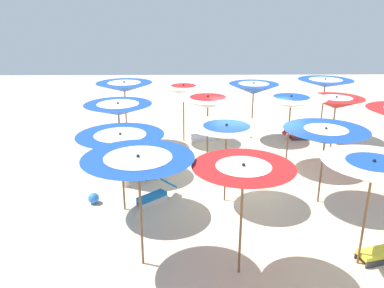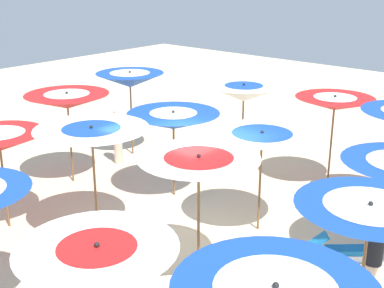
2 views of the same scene
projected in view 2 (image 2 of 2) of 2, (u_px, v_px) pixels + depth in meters
The scene contains 15 objects.
ground at pixel (187, 236), 11.30m from camera, with size 40.41×40.41×0.04m, color beige.
beach_umbrella_1 at pixel (335, 104), 13.13m from camera, with size 1.95×1.95×2.42m.
beach_umbrella_2 at pixel (244, 93), 14.58m from camera, with size 2.01×2.01×2.39m.
beach_umbrella_3 at pixel (130, 80), 15.41m from camera, with size 1.97×1.97×2.55m.
beach_umbrella_5 at pixel (262, 141), 10.93m from camera, with size 2.08×2.08×2.26m.
beach_umbrella_6 at pixel (173, 121), 12.67m from camera, with size 2.23×2.23×2.18m.
beach_umbrella_7 at pixel (67, 101), 13.43m from camera, with size 2.13×2.13×2.43m.
beach_umbrella_8 at pixel (369, 217), 7.43m from camera, with size 2.12×2.12×2.36m.
beach_umbrella_9 at pixel (199, 167), 8.88m from camera, with size 2.09×2.09×2.49m.
beach_umbrella_10 at pixel (92, 137), 10.52m from camera, with size 2.29×2.29×2.47m.
beach_umbrella_13 at pixel (98, 261), 6.43m from camera, with size 2.00×2.00×2.32m.
lounger_1 at pixel (343, 250), 10.33m from camera, with size 1.08×1.14×0.56m.
lounger_3 at pixel (223, 155), 15.46m from camera, with size 0.66×1.23×0.59m.
beachgoer_0 at pixel (118, 135), 15.13m from camera, with size 0.30×0.30×1.61m.
beachgoer_1 at pixel (373, 258), 8.80m from camera, with size 0.30×0.30×1.64m.
Camera 2 is at (-7.52, -6.69, 5.48)m, focal length 49.69 mm.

